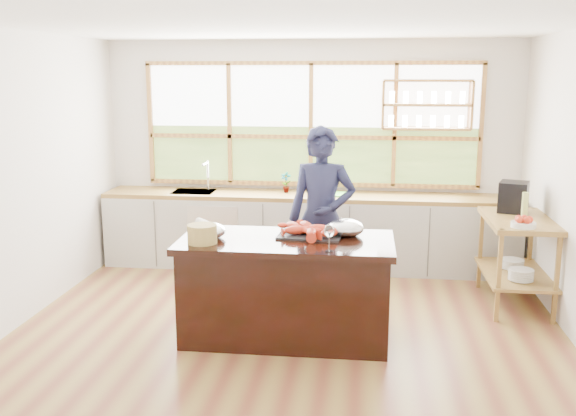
% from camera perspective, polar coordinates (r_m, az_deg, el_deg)
% --- Properties ---
extents(ground_plane, '(5.00, 5.00, 0.00)m').
position_cam_1_polar(ground_plane, '(6.02, 0.08, -10.62)').
color(ground_plane, olive).
extents(room_shell, '(5.02, 4.52, 2.71)m').
position_cam_1_polar(room_shell, '(6.10, 0.89, 6.67)').
color(room_shell, silver).
rests_on(room_shell, ground_plane).
extents(back_counter, '(4.90, 0.63, 0.90)m').
position_cam_1_polar(back_counter, '(7.72, 1.66, -1.99)').
color(back_counter, '#B9B7AE').
rests_on(back_counter, ground_plane).
extents(right_shelf_unit, '(0.62, 1.10, 0.90)m').
position_cam_1_polar(right_shelf_unit, '(6.81, 19.68, -3.29)').
color(right_shelf_unit, olive).
rests_on(right_shelf_unit, ground_plane).
extents(island, '(1.85, 0.90, 0.90)m').
position_cam_1_polar(island, '(5.68, -0.16, -7.15)').
color(island, black).
rests_on(island, ground_plane).
extents(cook, '(0.68, 0.47, 1.81)m').
position_cam_1_polar(cook, '(6.32, 3.02, -0.93)').
color(cook, '#1B1D3A').
rests_on(cook, ground_plane).
extents(potted_plant, '(0.15, 0.12, 0.25)m').
position_cam_1_polar(potted_plant, '(7.69, -0.19, 2.30)').
color(potted_plant, slate).
rests_on(potted_plant, back_counter).
extents(cutting_board, '(0.44, 0.36, 0.01)m').
position_cam_1_polar(cutting_board, '(7.60, 4.22, 1.25)').
color(cutting_board, '#59D13F').
rests_on(cutting_board, back_counter).
extents(espresso_machine, '(0.36, 0.37, 0.32)m').
position_cam_1_polar(espresso_machine, '(7.00, 19.41, 0.94)').
color(espresso_machine, black).
rests_on(espresso_machine, right_shelf_unit).
extents(wine_bottle, '(0.08, 0.08, 0.26)m').
position_cam_1_polar(wine_bottle, '(6.75, 20.31, 0.23)').
color(wine_bottle, '#B5C363').
rests_on(wine_bottle, right_shelf_unit).
extents(fruit_bowl, '(0.23, 0.23, 0.11)m').
position_cam_1_polar(fruit_bowl, '(6.35, 20.20, -1.23)').
color(fruit_bowl, silver).
rests_on(fruit_bowl, right_shelf_unit).
extents(slate_board, '(0.58, 0.44, 0.02)m').
position_cam_1_polar(slate_board, '(5.66, 2.00, -2.40)').
color(slate_board, black).
rests_on(slate_board, island).
extents(lobster_pile, '(0.55, 0.48, 0.08)m').
position_cam_1_polar(lobster_pile, '(5.64, 1.91, -1.94)').
color(lobster_pile, red).
rests_on(lobster_pile, slate_board).
extents(mixing_bowl_left, '(0.29, 0.29, 0.14)m').
position_cam_1_polar(mixing_bowl_left, '(5.63, -6.98, -2.02)').
color(mixing_bowl_left, silver).
rests_on(mixing_bowl_left, island).
extents(mixing_bowl_right, '(0.32, 0.32, 0.16)m').
position_cam_1_polar(mixing_bowl_right, '(5.68, 5.16, -1.78)').
color(mixing_bowl_right, silver).
rests_on(mixing_bowl_right, island).
extents(wine_glass, '(0.08, 0.08, 0.22)m').
position_cam_1_polar(wine_glass, '(5.14, 3.68, -2.16)').
color(wine_glass, white).
rests_on(wine_glass, island).
extents(wicker_basket, '(0.25, 0.25, 0.16)m').
position_cam_1_polar(wicker_basket, '(5.45, -7.64, -2.31)').
color(wicker_basket, tan).
rests_on(wicker_basket, island).
extents(parchment_roll, '(0.25, 0.28, 0.08)m').
position_cam_1_polar(parchment_roll, '(5.95, -7.33, -1.49)').
color(parchment_roll, silver).
rests_on(parchment_roll, island).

